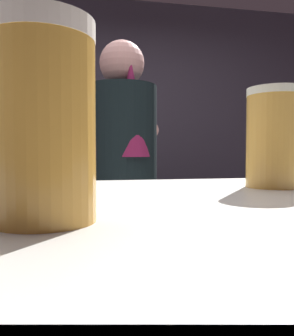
% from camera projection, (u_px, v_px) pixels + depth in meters
% --- Properties ---
extents(wall_back, '(5.20, 0.10, 2.70)m').
position_uv_depth(wall_back, '(102.00, 131.00, 3.54)').
color(wall_back, '#484150').
rests_on(wall_back, ground).
extents(prep_counter, '(2.10, 0.60, 0.91)m').
position_uv_depth(prep_counter, '(169.00, 255.00, 2.21)').
color(prep_counter, '#4F3F26').
rests_on(prep_counter, ground).
extents(back_shelf, '(0.79, 0.36, 1.05)m').
position_uv_depth(back_shelf, '(78.00, 214.00, 3.26)').
color(back_shelf, '#333C43').
rests_on(back_shelf, ground).
extents(bartender, '(0.50, 0.55, 1.67)m').
position_uv_depth(bartender, '(123.00, 185.00, 1.67)').
color(bartender, '#26322E').
rests_on(bartender, ground).
extents(knife_block, '(0.10, 0.08, 0.29)m').
position_uv_depth(knife_block, '(261.00, 169.00, 2.29)').
color(knife_block, olive).
rests_on(knife_block, prep_counter).
extents(mixing_bowl, '(0.22, 0.22, 0.06)m').
position_uv_depth(mixing_bowl, '(51.00, 184.00, 2.06)').
color(mixing_bowl, '#C2593A').
rests_on(mixing_bowl, prep_counter).
extents(chefs_knife, '(0.24, 0.08, 0.01)m').
position_uv_depth(chefs_knife, '(159.00, 187.00, 2.12)').
color(chefs_knife, silver).
rests_on(chefs_knife, prep_counter).
extents(pint_glass_near, '(0.07, 0.07, 0.14)m').
position_uv_depth(pint_glass_near, '(44.00, 123.00, 0.24)').
color(pint_glass_near, gold).
rests_on(pint_glass_near, bar_counter).
extents(pint_glass_far, '(0.08, 0.08, 0.14)m').
position_uv_depth(pint_glass_far, '(273.00, 138.00, 0.48)').
color(pint_glass_far, gold).
rests_on(pint_glass_far, bar_counter).
extents(bottle_soy, '(0.07, 0.07, 0.25)m').
position_uv_depth(bottle_soy, '(90.00, 150.00, 3.17)').
color(bottle_soy, '#B82C16').
rests_on(bottle_soy, back_shelf).
extents(bottle_olive_oil, '(0.06, 0.06, 0.18)m').
position_uv_depth(bottle_olive_oil, '(92.00, 152.00, 3.34)').
color(bottle_olive_oil, red).
rests_on(bottle_olive_oil, back_shelf).
extents(bottle_hot_sauce, '(0.06, 0.06, 0.19)m').
position_uv_depth(bottle_hot_sauce, '(73.00, 152.00, 3.31)').
color(bottle_hot_sauce, black).
rests_on(bottle_hot_sauce, back_shelf).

